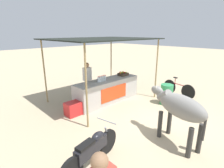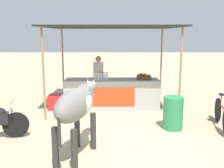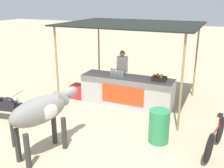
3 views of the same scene
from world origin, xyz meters
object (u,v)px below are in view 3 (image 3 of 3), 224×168
(water_barrel, at_px, (159,126))
(motorcycle_parked, at_px, (3,107))
(vendor_behind_counter, at_px, (122,73))
(cooler_box, at_px, (80,92))
(stall_counter, at_px, (127,91))
(bicycle_leaning, at_px, (215,138))
(fruit_crate, at_px, (159,78))
(cow, at_px, (42,112))

(water_barrel, relative_size, motorcycle_parked, 0.47)
(vendor_behind_counter, xyz_separation_m, cooler_box, (-1.26, -0.85, -0.61))
(water_barrel, bearing_deg, vendor_behind_counter, 127.43)
(motorcycle_parked, bearing_deg, cooler_box, 66.27)
(water_barrel, distance_m, motorcycle_parked, 4.42)
(stall_counter, bearing_deg, motorcycle_parked, -137.73)
(vendor_behind_counter, relative_size, bicycle_leaning, 1.01)
(fruit_crate, bearing_deg, stall_counter, -177.02)
(water_barrel, height_order, cow, cow)
(cow, relative_size, motorcycle_parked, 1.04)
(cow, xyz_separation_m, bicycle_leaning, (3.52, 1.65, -0.69))
(cooler_box, distance_m, bicycle_leaning, 4.88)
(stall_counter, distance_m, bicycle_leaning, 3.36)
(stall_counter, relative_size, motorcycle_parked, 1.68)
(cow, relative_size, bicycle_leaning, 1.13)
(stall_counter, xyz_separation_m, bicycle_leaning, (2.84, -1.79, -0.13))
(cooler_box, bearing_deg, stall_counter, 3.21)
(bicycle_leaning, bearing_deg, cow, -154.85)
(cooler_box, bearing_deg, cow, -72.47)
(fruit_crate, bearing_deg, cooler_box, -176.88)
(cooler_box, bearing_deg, fruit_crate, 3.12)
(motorcycle_parked, bearing_deg, bicycle_leaning, 7.75)
(fruit_crate, xyz_separation_m, motorcycle_parked, (-3.84, -2.61, -0.61))
(cooler_box, distance_m, cow, 3.59)
(cow, distance_m, motorcycle_parked, 2.39)
(vendor_behind_counter, distance_m, water_barrel, 3.36)
(vendor_behind_counter, bearing_deg, cooler_box, -145.94)
(stall_counter, height_order, fruit_crate, fruit_crate)
(vendor_behind_counter, height_order, cooler_box, vendor_behind_counter)
(motorcycle_parked, relative_size, bicycle_leaning, 1.09)
(stall_counter, relative_size, cow, 1.62)
(fruit_crate, height_order, bicycle_leaning, fruit_crate)
(fruit_crate, distance_m, water_barrel, 2.11)
(stall_counter, bearing_deg, fruit_crate, 2.98)
(fruit_crate, relative_size, water_barrel, 0.53)
(water_barrel, bearing_deg, motorcycle_parked, -171.34)
(fruit_crate, bearing_deg, motorcycle_parked, -145.78)
(water_barrel, relative_size, bicycle_leaning, 0.51)
(bicycle_leaning, bearing_deg, fruit_crate, 134.51)
(stall_counter, bearing_deg, cow, -101.13)
(cow, bearing_deg, fruit_crate, 64.01)
(vendor_behind_counter, height_order, bicycle_leaning, vendor_behind_counter)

